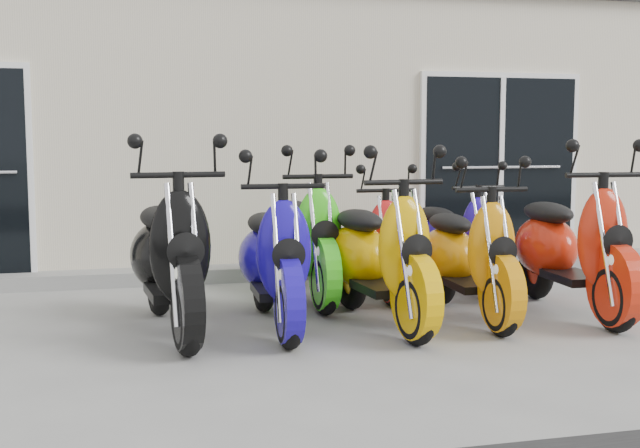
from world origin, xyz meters
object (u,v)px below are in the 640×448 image
at_px(scooter_front_blue, 274,239).
at_px(scooter_back_blue, 455,225).
at_px(scooter_front_black, 169,234).
at_px(scooter_front_orange_b, 468,237).
at_px(scooter_front_red, 572,227).
at_px(scooter_front_orange_a, 379,235).
at_px(scooter_back_red, 373,228).
at_px(scooter_back_green, 306,222).

xyz_separation_m(scooter_front_blue, scooter_back_blue, (2.09, 1.16, -0.07)).
height_order(scooter_front_black, scooter_back_blue, scooter_front_black).
height_order(scooter_front_orange_b, scooter_front_red, scooter_front_red).
height_order(scooter_front_orange_a, scooter_back_red, scooter_front_orange_a).
height_order(scooter_front_blue, scooter_front_orange_b, scooter_front_blue).
xyz_separation_m(scooter_front_black, scooter_front_orange_b, (2.51, -0.10, -0.09)).
distance_m(scooter_front_orange_a, scooter_front_red, 1.78).
relative_size(scooter_front_red, scooter_back_green, 1.04).
relative_size(scooter_front_black, scooter_front_orange_a, 1.06).
distance_m(scooter_front_orange_a, scooter_back_red, 1.33).
distance_m(scooter_front_orange_b, scooter_front_red, 0.97).
bearing_deg(scooter_back_blue, scooter_back_red, 171.26).
relative_size(scooter_front_black, scooter_front_orange_b, 1.12).
height_order(scooter_front_black, scooter_front_red, scooter_front_black).
bearing_deg(scooter_back_blue, scooter_front_black, -166.91).
distance_m(scooter_front_blue, scooter_front_orange_b, 1.68).
bearing_deg(scooter_front_red, scooter_back_blue, 116.53).
xyz_separation_m(scooter_front_blue, scooter_front_orange_a, (0.86, -0.11, 0.02)).
bearing_deg(scooter_front_orange_a, scooter_front_red, -4.83).
xyz_separation_m(scooter_front_black, scooter_back_red, (2.05, 1.13, -0.14)).
relative_size(scooter_front_orange_b, scooter_front_red, 0.91).
xyz_separation_m(scooter_front_orange_b, scooter_back_red, (-0.46, 1.24, -0.05)).
relative_size(scooter_front_blue, scooter_back_green, 0.99).
distance_m(scooter_front_black, scooter_back_red, 2.35).
bearing_deg(scooter_front_orange_b, scooter_back_blue, 72.25).
relative_size(scooter_front_orange_a, scooter_back_blue, 1.13).
bearing_deg(scooter_back_blue, scooter_front_orange_b, -116.49).
xyz_separation_m(scooter_front_black, scooter_front_blue, (0.83, -0.04, -0.06)).
bearing_deg(scooter_front_orange_b, scooter_front_red, -0.99).
relative_size(scooter_back_green, scooter_back_blue, 1.12).
bearing_deg(scooter_front_red, scooter_front_black, -179.64).
distance_m(scooter_front_blue, scooter_back_blue, 2.39).
xyz_separation_m(scooter_front_orange_a, scooter_back_blue, (1.23, 1.27, -0.09)).
distance_m(scooter_back_red, scooter_back_blue, 0.87).
distance_m(scooter_front_black, scooter_front_red, 3.48).
bearing_deg(scooter_front_orange_a, scooter_back_green, 101.88).
height_order(scooter_front_orange_a, scooter_front_red, scooter_front_red).
bearing_deg(scooter_front_orange_a, scooter_front_black, 169.74).
bearing_deg(scooter_back_green, scooter_front_red, -29.21).
relative_size(scooter_front_blue, scooter_back_blue, 1.11).
distance_m(scooter_front_black, scooter_back_blue, 3.13).
relative_size(scooter_back_red, scooter_back_blue, 0.99).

